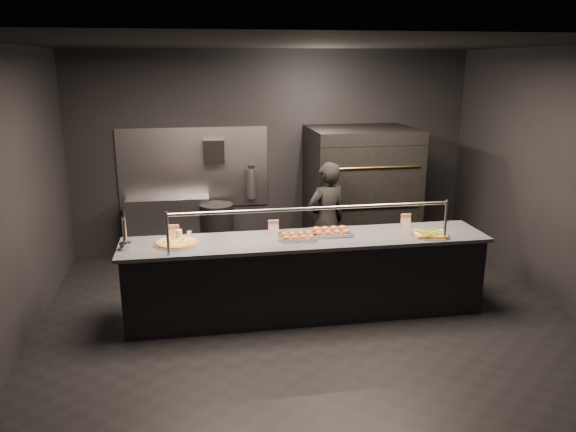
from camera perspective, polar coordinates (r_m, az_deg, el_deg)
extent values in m
plane|color=black|center=(6.61, 1.82, -9.89)|extent=(6.00, 6.00, 0.00)
plane|color=black|center=(5.98, 2.07, 17.09)|extent=(6.00, 6.00, 0.00)
cube|color=black|center=(8.54, -1.50, 6.49)|extent=(6.00, 0.04, 3.00)
cube|color=black|center=(3.80, 9.65, -5.16)|extent=(6.00, 0.04, 3.00)
cube|color=black|center=(6.25, -26.09, 1.60)|extent=(0.04, 5.00, 3.00)
cube|color=black|center=(7.34, 25.58, 3.50)|extent=(0.04, 5.00, 3.00)
cube|color=#99999E|center=(8.47, -9.56, 4.83)|extent=(2.20, 0.02, 1.20)
cube|color=black|center=(6.43, 1.85, -6.34)|extent=(4.00, 0.70, 0.88)
cube|color=#323237|center=(6.28, 1.89, -2.44)|extent=(4.10, 0.78, 0.04)
cylinder|color=#99999E|center=(5.80, -12.14, -1.75)|extent=(0.03, 0.03, 0.45)
cylinder|color=#99999E|center=(6.41, 15.72, -0.37)|extent=(0.03, 0.03, 0.45)
cylinder|color=#99999E|center=(5.87, 2.52, 0.77)|extent=(3.00, 0.04, 0.04)
cube|color=black|center=(8.50, 7.19, -1.98)|extent=(1.50, 1.15, 0.60)
cube|color=black|center=(8.35, 7.32, 1.95)|extent=(1.50, 1.20, 0.55)
cube|color=black|center=(8.24, 7.45, 5.68)|extent=(1.50, 1.20, 0.55)
cube|color=black|center=(8.18, 7.54, 8.23)|extent=(1.50, 1.20, 0.18)
cylinder|color=gold|center=(7.77, 8.65, 0.90)|extent=(1.30, 0.02, 0.02)
cylinder|color=gold|center=(7.66, 8.82, 4.89)|extent=(1.30, 0.02, 0.02)
cube|color=#99999E|center=(8.52, -11.98, -1.13)|extent=(1.20, 0.35, 0.90)
cube|color=black|center=(8.34, -7.55, 6.49)|extent=(0.30, 0.20, 0.35)
cylinder|color=#B2B2B7|center=(8.48, -3.72, 3.30)|extent=(0.14, 0.14, 0.45)
cube|color=black|center=(8.43, -3.75, 4.97)|extent=(0.10, 0.06, 0.06)
cylinder|color=silver|center=(6.14, -16.16, -2.94)|extent=(0.12, 0.12, 0.07)
cylinder|color=silver|center=(6.09, -16.28, -1.50)|extent=(0.04, 0.04, 0.32)
cylinder|color=silver|center=(5.98, -16.45, -0.39)|extent=(0.02, 0.09, 0.02)
cone|color=black|center=(6.03, -16.43, 0.52)|extent=(0.04, 0.04, 0.12)
cylinder|color=silver|center=(6.19, -11.23, -2.74)|extent=(0.50, 0.50, 0.01)
cylinder|color=#DE8F47|center=(6.19, -11.24, -2.63)|extent=(0.43, 0.43, 0.02)
cylinder|color=gold|center=(6.19, -11.24, -2.52)|extent=(0.38, 0.38, 0.01)
cube|color=silver|center=(6.25, 0.99, -2.23)|extent=(0.47, 0.40, 0.02)
ellipsoid|color=#9A5C21|center=(6.15, -0.15, -2.22)|extent=(0.07, 0.07, 0.05)
ellipsoid|color=#9A5C21|center=(6.28, -0.35, -1.85)|extent=(0.07, 0.07, 0.05)
ellipsoid|color=#9A5C21|center=(6.17, 0.69, -2.17)|extent=(0.07, 0.07, 0.05)
ellipsoid|color=#9A5C21|center=(6.29, 0.47, -1.81)|extent=(0.07, 0.07, 0.05)
ellipsoid|color=#9A5C21|center=(6.19, 1.52, -2.13)|extent=(0.07, 0.07, 0.05)
ellipsoid|color=#9A5C21|center=(6.31, 1.29, -1.77)|extent=(0.07, 0.07, 0.05)
ellipsoid|color=#9A5C21|center=(6.20, 2.35, -2.08)|extent=(0.07, 0.07, 0.05)
ellipsoid|color=#9A5C21|center=(6.33, 2.10, -1.73)|extent=(0.07, 0.07, 0.05)
cube|color=silver|center=(6.44, 4.37, -1.75)|extent=(0.47, 0.36, 0.02)
ellipsoid|color=#9A5C21|center=(6.32, 3.17, -1.71)|extent=(0.08, 0.08, 0.05)
ellipsoid|color=#9A5C21|center=(6.46, 2.87, -1.32)|extent=(0.08, 0.08, 0.05)
ellipsoid|color=#9A5C21|center=(6.34, 4.09, -1.66)|extent=(0.08, 0.08, 0.05)
ellipsoid|color=#9A5C21|center=(6.48, 3.77, -1.28)|extent=(0.08, 0.08, 0.05)
ellipsoid|color=#9A5C21|center=(6.37, 4.99, -1.61)|extent=(0.08, 0.08, 0.05)
ellipsoid|color=#9A5C21|center=(6.51, 4.66, -1.23)|extent=(0.08, 0.08, 0.05)
ellipsoid|color=#9A5C21|center=(6.39, 5.89, -1.57)|extent=(0.08, 0.08, 0.05)
ellipsoid|color=#9A5C21|center=(6.53, 5.54, -1.19)|extent=(0.08, 0.08, 0.05)
cylinder|color=silver|center=(6.56, 14.24, -1.90)|extent=(0.43, 0.43, 0.01)
cube|color=#DE8F47|center=(6.55, 14.25, -1.77)|extent=(0.40, 0.37, 0.02)
cube|color=gold|center=(6.55, 14.25, -1.67)|extent=(0.37, 0.35, 0.01)
cube|color=#498923|center=(6.55, 14.26, -1.59)|extent=(0.35, 0.32, 0.01)
cylinder|color=silver|center=(6.31, -11.00, -1.90)|extent=(0.07, 0.07, 0.11)
cylinder|color=silver|center=(6.31, -9.98, -1.95)|extent=(0.05, 0.05, 0.09)
cube|color=white|center=(6.40, -11.52, -1.51)|extent=(0.12, 0.04, 0.15)
cube|color=white|center=(6.46, -1.49, -1.04)|extent=(0.12, 0.04, 0.15)
cube|color=white|center=(6.87, 11.87, -0.37)|extent=(0.12, 0.04, 0.15)
cylinder|color=black|center=(8.34, -7.20, -1.54)|extent=(0.49, 0.49, 0.82)
imported|color=black|center=(7.43, 3.93, -0.51)|extent=(0.67, 0.56, 1.58)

